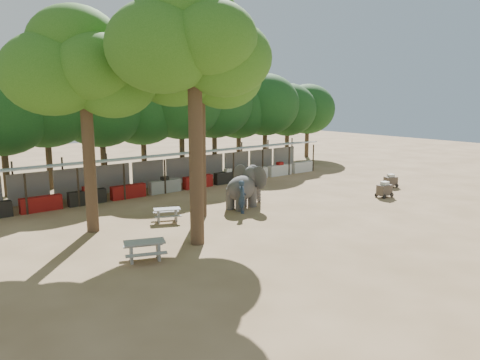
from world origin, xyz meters
TOP-DOWN VIEW (x-y plane):
  - ground at (0.00, 0.00)m, footprint 100.00×100.00m
  - vendor_stalls at (-0.00, 13.84)m, footprint 28.00×2.99m
  - yard_tree_left at (-9.13, 7.19)m, footprint 7.10×6.90m
  - yard_tree_center at (-6.13, 2.19)m, footprint 7.10×6.90m
  - yard_tree_back at (-3.13, 6.19)m, footprint 7.10×6.90m
  - backdrop_trees at (0.00, 19.00)m, footprint 46.46×5.95m
  - elephant at (0.36, 6.17)m, footprint 3.39×2.49m
  - handler at (-0.75, 5.11)m, footprint 0.76×0.83m
  - picnic_table_near at (-8.97, 1.51)m, footprint 2.11×2.02m
  - picnic_table_far at (-5.12, 6.26)m, footprint 1.82×1.75m
  - cart_front at (9.34, 2.28)m, footprint 1.14×0.78m
  - cart_back at (12.70, 4.01)m, footprint 1.16×0.94m

SIDE VIEW (x-z plane):
  - ground at x=0.00m, z-range 0.00..0.00m
  - picnic_table_far at x=-5.12m, z-range 0.11..0.82m
  - cart_back at x=12.70m, z-range -0.01..0.97m
  - cart_front at x=9.34m, z-range -0.01..1.07m
  - picnic_table_near at x=-8.97m, z-range 0.13..0.97m
  - handler at x=-0.75m, z-range 0.00..1.92m
  - vendor_stalls at x=0.00m, z-range -0.22..2.58m
  - elephant at x=0.36m, z-range 0.00..2.52m
  - backdrop_trees at x=0.00m, z-range 1.35..9.68m
  - yard_tree_left at x=-9.13m, z-range 2.69..13.71m
  - yard_tree_back at x=-3.13m, z-range 2.86..14.22m
  - yard_tree_center at x=-6.13m, z-range 3.19..15.23m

